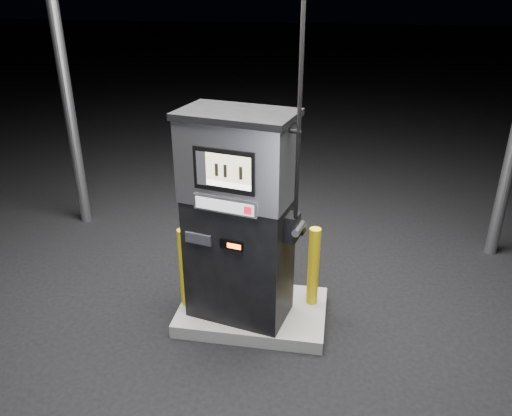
# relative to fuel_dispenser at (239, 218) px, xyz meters

# --- Properties ---
(ground) EXTENTS (80.00, 80.00, 0.00)m
(ground) POSITION_rel_fuel_dispenser_xyz_m (0.12, 0.10, -1.28)
(ground) COLOR black
(ground) RESTS_ON ground
(pump_island) EXTENTS (1.60, 1.00, 0.15)m
(pump_island) POSITION_rel_fuel_dispenser_xyz_m (0.12, 0.10, -1.21)
(pump_island) COLOR slate
(pump_island) RESTS_ON ground
(fuel_dispenser) EXTENTS (1.27, 0.87, 4.58)m
(fuel_dispenser) POSITION_rel_fuel_dispenser_xyz_m (0.00, 0.00, 0.00)
(fuel_dispenser) COLOR black
(fuel_dispenser) RESTS_ON pump_island
(bollard_left) EXTENTS (0.13, 0.13, 0.92)m
(bollard_left) POSITION_rel_fuel_dispenser_xyz_m (-0.61, 0.04, -0.67)
(bollard_left) COLOR gold
(bollard_left) RESTS_ON pump_island
(bollard_right) EXTENTS (0.14, 0.14, 0.92)m
(bollard_right) POSITION_rel_fuel_dispenser_xyz_m (0.75, 0.29, -0.67)
(bollard_right) COLOR gold
(bollard_right) RESTS_ON pump_island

